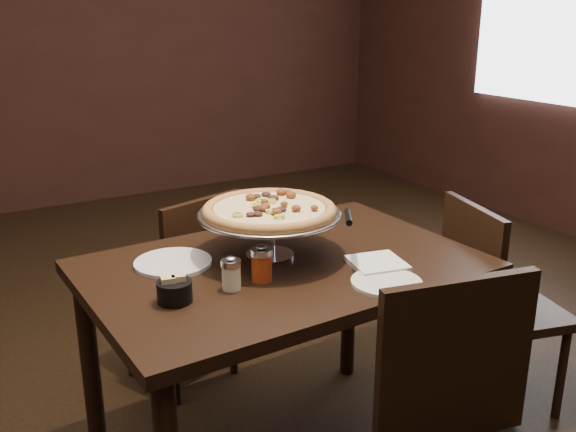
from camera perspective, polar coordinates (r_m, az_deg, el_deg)
room at (r=2.00m, az=-2.64°, el=14.29°), size 6.04×7.04×2.84m
dining_table at (r=2.09m, az=-0.50°, el=-6.67°), size 1.25×0.86×0.76m
pizza_stand at (r=2.04m, az=-1.67°, el=0.48°), size 0.46×0.46×0.19m
parmesan_shaker at (r=1.85m, az=-5.07°, el=-5.12°), size 0.06×0.06×0.10m
pepper_flake_shaker at (r=1.89m, az=-2.36°, el=-4.26°), size 0.06×0.06×0.11m
packet_caddy at (r=1.80m, az=-10.06°, el=-6.56°), size 0.10×0.10×0.08m
napkin_stack at (r=2.03m, az=7.93°, el=-4.22°), size 0.19×0.19×0.02m
plate_left at (r=2.06m, az=-10.18°, el=-4.10°), size 0.24×0.24×0.01m
plate_near at (r=1.91m, az=8.75°, el=-5.85°), size 0.21×0.21×0.01m
serving_spatula at (r=2.00m, az=5.38°, el=-0.16°), size 0.17×0.17×0.02m
chair_far at (r=2.68m, az=-8.86°, el=-5.84°), size 0.49×0.49×0.84m
chair_side at (r=2.61m, az=17.73°, el=-7.05°), size 0.48×0.48×0.85m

